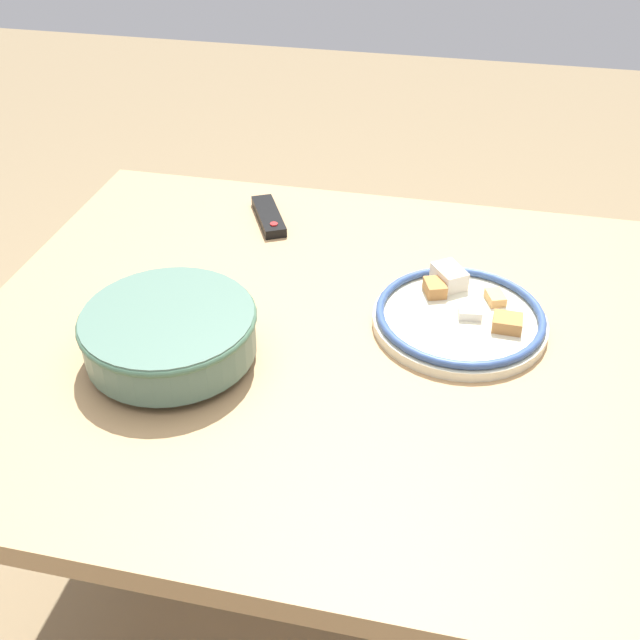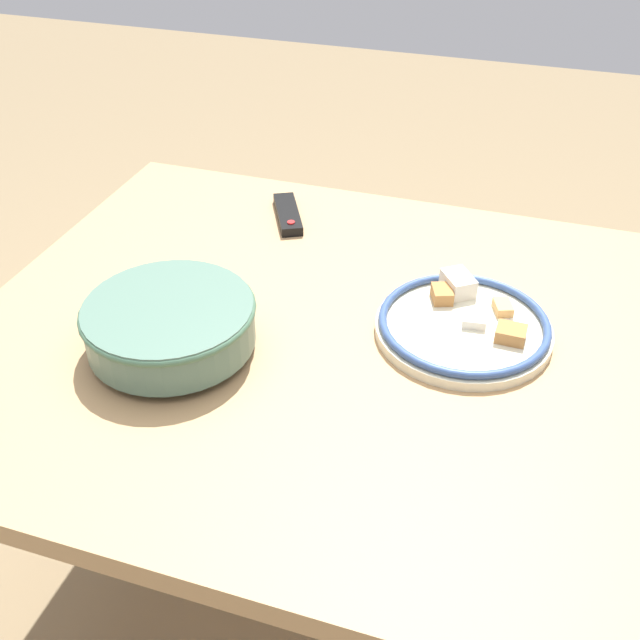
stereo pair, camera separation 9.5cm
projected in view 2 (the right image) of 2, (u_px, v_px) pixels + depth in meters
name	position (u px, v px, depth m)	size (l,w,h in m)	color
ground_plane	(323.00, 588.00, 1.72)	(8.00, 8.00, 0.00)	#7F6B4C
dining_table	(324.00, 367.00, 1.33)	(1.22, 1.04, 0.75)	tan
noodle_bowl	(170.00, 324.00, 1.21)	(0.28, 0.28, 0.09)	#4C6B5B
food_plate	(464.00, 324.00, 1.27)	(0.30, 0.30, 0.05)	beige
tv_remote	(288.00, 214.00, 1.59)	(0.11, 0.16, 0.02)	black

